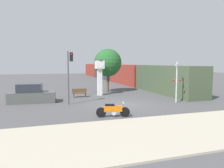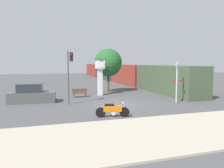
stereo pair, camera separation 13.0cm
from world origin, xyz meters
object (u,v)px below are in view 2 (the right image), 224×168
Objects in this scene: freight_train at (117,73)px; railroad_crossing_signal at (177,80)px; traffic_light at (70,68)px; parked_car at (32,95)px; motorcycle at (112,110)px; clock_tower at (100,71)px; bench at (80,93)px; street_tree at (108,63)px.

railroad_crossing_signal is (-2.72, -24.98, 0.40)m from freight_train.
parked_car is at bearing 148.46° from traffic_light.
motorcycle is 0.54× the size of clock_tower.
motorcycle is 0.48× the size of traffic_light.
parked_car reaches higher than bench.
clock_tower is at bearing -126.02° from street_tree.
bench is (-4.13, -2.97, -3.26)m from street_tree.
parked_car is at bearing -160.99° from clock_tower.
clock_tower is (1.78, 10.18, 2.30)m from motorcycle.
parked_car is at bearing -127.04° from freight_train.
railroad_crossing_signal reaches higher than freight_train.
motorcycle is 30.13m from freight_train.
freight_train is 21.73m from bench.
freight_train is 11.51× the size of parked_car.
street_tree reaches higher than clock_tower.
railroad_crossing_signal is (5.60, -6.80, -0.70)m from clock_tower.
clock_tower is at bearing 49.01° from traffic_light.
traffic_light reaches higher than clock_tower.
bench is at bearing 108.16° from motorcycle.
railroad_crossing_signal is at bearing 38.73° from motorcycle.
bench is 5.20m from parked_car.
motorcycle is at bearing -99.90° from clock_tower.
bench is at bearing -119.76° from freight_train.
bench is at bearing 26.43° from parked_car.
street_tree reaches higher than railroad_crossing_signal.
motorcycle is at bearing -48.80° from parked_car.
railroad_crossing_signal is at bearing -50.53° from clock_tower.
clock_tower reaches higher than motorcycle.
motorcycle is 0.05× the size of freight_train.
traffic_light is 1.09× the size of parked_car.
motorcycle is 9.45m from parked_car.
freight_train is 9.10× the size of street_tree.
traffic_light reaches higher than parked_car.
street_tree is at bearing 53.98° from clock_tower.
traffic_light is (-12.28, -22.74, 1.55)m from freight_train.
bench is at bearing 68.84° from traffic_light.
railroad_crossing_signal is at bearing -96.21° from freight_train.
railroad_crossing_signal is 0.88× the size of parked_car.
motorcycle is 0.60× the size of railroad_crossing_signal.
traffic_light is 2.97× the size of bench.
freight_train is at bearing 58.41° from parked_car.
traffic_light is 5.01m from bench.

